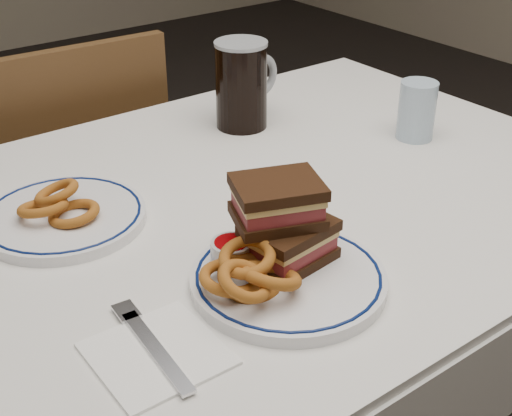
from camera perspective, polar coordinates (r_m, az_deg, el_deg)
dining_table at (r=1.16m, az=-1.39°, el=-3.96°), size 1.27×0.87×0.75m
chair_far at (r=1.74m, az=-14.30°, el=0.68°), size 0.41×0.41×0.87m
main_plate at (r=0.91m, az=2.60°, el=-5.66°), size 0.25×0.25×0.02m
reuben_sandwich at (r=0.90m, az=2.19°, el=-1.11°), size 0.13×0.12×0.11m
onion_rings_main at (r=0.86m, az=-0.53°, el=-5.34°), size 0.12×0.11×0.08m
ketchup_ramekin at (r=0.92m, az=-1.98°, el=-3.46°), size 0.05×0.05×0.03m
beer_mug at (r=1.34m, az=-1.08°, el=9.92°), size 0.15×0.10×0.16m
water_glass at (r=1.33m, az=12.74°, el=7.62°), size 0.07×0.07×0.11m
far_plate at (r=1.08m, az=-15.15°, el=-0.67°), size 0.24×0.24×0.02m
onion_rings_far at (r=1.06m, az=-15.55°, el=0.23°), size 0.11×0.12×0.06m
napkin_fork at (r=0.82m, az=-8.04°, el=-11.30°), size 0.14×0.18×0.01m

